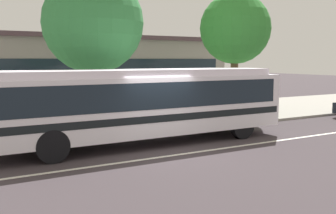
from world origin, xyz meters
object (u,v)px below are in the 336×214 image
bus_stop_sign (206,88)px  street_tree_near_stop (93,23)px  transit_bus (143,101)px  street_tree_mid_block (235,29)px  pedestrian_waiting_near_sign (127,104)px

bus_stop_sign → street_tree_near_stop: bearing=161.1°
transit_bus → street_tree_near_stop: street_tree_near_stop is taller
transit_bus → street_tree_mid_block: size_ratio=1.75×
transit_bus → street_tree_mid_block: street_tree_mid_block is taller
bus_stop_sign → street_tree_mid_block: 4.12m
street_tree_near_stop → street_tree_mid_block: (7.44, -0.34, 0.01)m
transit_bus → pedestrian_waiting_near_sign: bearing=77.8°
transit_bus → street_tree_near_stop: (-0.45, 3.75, 3.00)m
pedestrian_waiting_near_sign → street_tree_mid_block: size_ratio=0.28×
transit_bus → street_tree_mid_block: 8.33m
transit_bus → pedestrian_waiting_near_sign: size_ratio=6.22×
bus_stop_sign → street_tree_mid_block: street_tree_mid_block is taller
bus_stop_sign → street_tree_near_stop: (-4.74, 1.62, 2.83)m
bus_stop_sign → pedestrian_waiting_near_sign: bearing=171.1°
street_tree_near_stop → transit_bus: bearing=-83.1°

